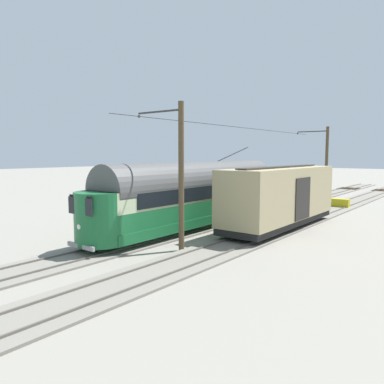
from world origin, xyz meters
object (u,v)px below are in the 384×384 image
Objects in this scene: catenary_pole_foreground at (326,164)px; track_end_bumper at (339,203)px; coach_adjacent at (281,195)px; vintage_streetcar at (197,193)px; catenary_pole_mid_near at (180,174)px; spare_tie_stack at (168,216)px.

catenary_pole_foreground reaches higher than track_end_bumper.
coach_adjacent is 1.51× the size of catenary_pole_foreground.
vintage_streetcar reaches higher than coach_adjacent.
coach_adjacent is at bearing 90.02° from track_end_bumper.
track_end_bumper is at bearing 151.74° from catenary_pole_foreground.
catenary_pole_mid_near reaches higher than track_end_bumper.
coach_adjacent is at bearing 96.93° from catenary_pole_foreground.
spare_tie_stack is at bearing 59.93° from track_end_bumper.
catenary_pole_foreground is 16.56m from spare_tie_stack.
catenary_pole_foreground is 3.05× the size of spare_tie_stack.
catenary_pole_foreground is at bearing -83.07° from coach_adjacent.
vintage_streetcar is 16.39m from catenary_pole_foreground.
catenary_pole_mid_near is 9.77m from spare_tie_stack.
catenary_pole_foreground is 4.06× the size of track_end_bumper.
catenary_pole_foreground reaches higher than spare_tie_stack.
vintage_streetcar is at bearing 34.31° from coach_adjacent.
catenary_pole_mid_near is (1.59, 8.09, 1.67)m from coach_adjacent.
catenary_pole_foreground reaches higher than coach_adjacent.
coach_adjacent is at bearing -145.69° from vintage_streetcar.
catenary_pole_foreground is (-2.79, -16.08, 1.57)m from vintage_streetcar.
vintage_streetcar is at bearing 80.14° from catenary_pole_foreground.
vintage_streetcar reaches higher than spare_tie_stack.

